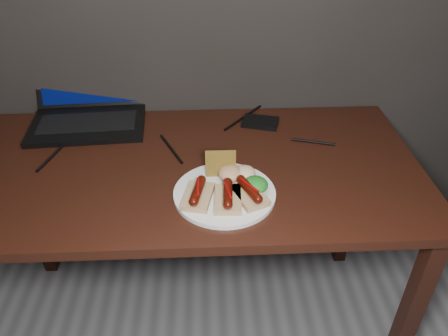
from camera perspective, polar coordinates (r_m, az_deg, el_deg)
desk at (r=1.37m, az=-4.52°, el=-2.56°), size 1.40×0.70×0.75m
laptop at (r=1.60m, az=-17.30°, el=7.88°), size 0.40×0.35×0.25m
hard_drive at (r=1.53m, az=4.75°, el=5.99°), size 0.14×0.11×0.02m
desk_cables at (r=1.44m, az=-4.31°, el=3.86°), size 0.92×0.39×0.01m
plate at (r=1.19m, az=0.07°, el=-3.34°), size 0.32×0.32×0.01m
bread_sausage_left at (r=1.16m, az=-3.42°, el=-3.39°), size 0.09×0.13×0.04m
bread_sausage_center at (r=1.15m, az=0.50°, el=-3.75°), size 0.08×0.12×0.04m
bread_sausage_right at (r=1.16m, az=3.30°, el=-3.21°), size 0.11×0.13×0.04m
crispbread at (r=1.22m, az=-0.45°, el=0.57°), size 0.09×0.01×0.08m
salad_greens at (r=1.18m, az=4.11°, el=-2.21°), size 0.07×0.07×0.04m
salsa_mound at (r=1.22m, az=0.90°, el=-0.69°), size 0.07×0.07×0.04m
coleslaw_mound at (r=1.23m, az=2.69°, el=-0.64°), size 0.06×0.06×0.04m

